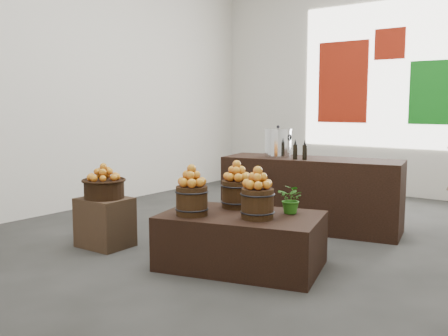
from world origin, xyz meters
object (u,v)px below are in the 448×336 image
Objects in this scene: counter at (311,194)px; wicker_basket at (104,189)px; crate at (105,222)px; stock_pot_left at (278,144)px; display_table at (241,240)px.

wicker_basket is at bearing -136.13° from counter.
stock_pot_left is (0.98, 1.93, 0.77)m from crate.
crate is 2.46m from counter.
counter reaches higher than wicker_basket.
stock_pot_left is (-0.57, 1.62, 0.78)m from display_table.
counter is at bearing 11.33° from stock_pot_left.
wicker_basket is 1.28× the size of stock_pot_left.
counter is at bearing 55.20° from wicker_basket.
crate is 2.30m from stock_pot_left.
stock_pot_left reaches higher than crate.
display_table is at bearing -96.31° from counter.
crate is 1.25× the size of wicker_basket.
display_table is 4.42× the size of stock_pot_left.
crate is 0.36× the size of display_table.
crate is 1.60× the size of stock_pot_left.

